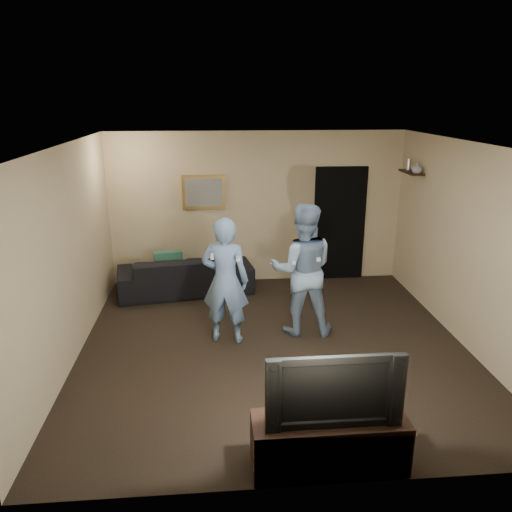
{
  "coord_description": "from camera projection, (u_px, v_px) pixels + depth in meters",
  "views": [
    {
      "loc": [
        -0.73,
        -5.86,
        3.14
      ],
      "look_at": [
        -0.2,
        0.3,
        1.15
      ],
      "focal_mm": 35.0,
      "sensor_mm": 36.0,
      "label": 1
    }
  ],
  "objects": [
    {
      "name": "shelf_figurine",
      "position": [
        409.0,
        164.0,
        7.97
      ],
      "size": [
        0.06,
        0.06,
        0.18
      ],
      "primitive_type": "cylinder",
      "color": "silver",
      "rests_on": "wall_shelf"
    },
    {
      "name": "wall_back",
      "position": [
        257.0,
        208.0,
        8.55
      ],
      "size": [
        5.0,
        0.04,
        2.6
      ],
      "primitive_type": "cube",
      "color": "tan",
      "rests_on": "ground"
    },
    {
      "name": "painting_frame",
      "position": [
        204.0,
        192.0,
        8.37
      ],
      "size": [
        0.72,
        0.05,
        0.57
      ],
      "primitive_type": "cube",
      "color": "olive",
      "rests_on": "wall_back"
    },
    {
      "name": "wii_player_left",
      "position": [
        225.0,
        281.0,
        6.48
      ],
      "size": [
        0.69,
        0.55,
        1.69
      ],
      "color": "#6C8DBB",
      "rests_on": "ground"
    },
    {
      "name": "ground",
      "position": [
        273.0,
        345.0,
        6.58
      ],
      "size": [
        5.0,
        5.0,
        0.0
      ],
      "primitive_type": "plane",
      "color": "black",
      "rests_on": "ground"
    },
    {
      "name": "wall_left",
      "position": [
        68.0,
        257.0,
        5.98
      ],
      "size": [
        0.04,
        5.0,
        2.6
      ],
      "primitive_type": "cube",
      "color": "tan",
      "rests_on": "ground"
    },
    {
      "name": "throw_pillow",
      "position": [
        168.0,
        265.0,
        8.22
      ],
      "size": [
        0.49,
        0.24,
        0.47
      ],
      "primitive_type": "cube",
      "rotation": [
        0.0,
        0.0,
        0.19
      ],
      "color": "#1A4E3D",
      "rests_on": "sofa"
    },
    {
      "name": "wall_front",
      "position": [
        314.0,
        348.0,
        3.81
      ],
      "size": [
        5.0,
        0.04,
        2.6
      ],
      "primitive_type": "cube",
      "color": "tan",
      "rests_on": "ground"
    },
    {
      "name": "wii_player_right",
      "position": [
        302.0,
        270.0,
        6.71
      ],
      "size": [
        0.94,
        0.77,
        1.82
      ],
      "color": "#7C96B5",
      "rests_on": "ground"
    },
    {
      "name": "wall_shelf",
      "position": [
        411.0,
        172.0,
        7.87
      ],
      "size": [
        0.2,
        0.6,
        0.03
      ],
      "primitive_type": "cube",
      "color": "black",
      "rests_on": "wall_right"
    },
    {
      "name": "painting_canvas",
      "position": [
        204.0,
        192.0,
        8.34
      ],
      "size": [
        0.62,
        0.01,
        0.47
      ],
      "primitive_type": "cube",
      "color": "slate",
      "rests_on": "painting_frame"
    },
    {
      "name": "tv_console",
      "position": [
        329.0,
        442.0,
        4.36
      ],
      "size": [
        1.35,
        0.44,
        0.48
      ],
      "primitive_type": "cube",
      "rotation": [
        0.0,
        0.0,
        0.01
      ],
      "color": "black",
      "rests_on": "ground"
    },
    {
      "name": "light_switch",
      "position": [
        306.0,
        208.0,
        8.6
      ],
      "size": [
        0.08,
        0.02,
        0.12
      ],
      "primitive_type": "cube",
      "color": "silver",
      "rests_on": "wall_back"
    },
    {
      "name": "shelf_vase",
      "position": [
        417.0,
        168.0,
        7.65
      ],
      "size": [
        0.17,
        0.17,
        0.17
      ],
      "primitive_type": "imported",
      "rotation": [
        0.0,
        0.0,
        0.07
      ],
      "color": "#9D9DA1",
      "rests_on": "wall_shelf"
    },
    {
      "name": "sofa",
      "position": [
        186.0,
        274.0,
        8.29
      ],
      "size": [
        2.3,
        1.19,
        0.64
      ],
      "primitive_type": "imported",
      "rotation": [
        0.0,
        0.0,
        3.3
      ],
      "color": "black",
      "rests_on": "ground"
    },
    {
      "name": "television",
      "position": [
        332.0,
        385.0,
        4.18
      ],
      "size": [
        1.16,
        0.16,
        0.67
      ],
      "primitive_type": "imported",
      "rotation": [
        0.0,
        0.0,
        0.01
      ],
      "color": "black",
      "rests_on": "tv_console"
    },
    {
      "name": "wall_right",
      "position": [
        468.0,
        246.0,
        6.39
      ],
      "size": [
        0.04,
        5.0,
        2.6
      ],
      "primitive_type": "cube",
      "color": "tan",
      "rests_on": "ground"
    },
    {
      "name": "ceiling",
      "position": [
        276.0,
        145.0,
        5.78
      ],
      "size": [
        5.0,
        5.0,
        0.04
      ],
      "primitive_type": "cube",
      "color": "silver",
      "rests_on": "wall_back"
    },
    {
      "name": "doorway",
      "position": [
        339.0,
        224.0,
        8.74
      ],
      "size": [
        0.9,
        0.06,
        2.0
      ],
      "primitive_type": "cube",
      "color": "black",
      "rests_on": "ground"
    }
  ]
}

